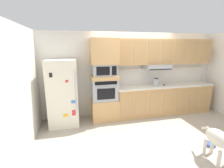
{
  "coord_description": "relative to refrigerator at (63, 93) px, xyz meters",
  "views": [
    {
      "loc": [
        -1.77,
        -3.64,
        2.09
      ],
      "look_at": [
        -0.84,
        0.33,
        1.14
      ],
      "focal_mm": 26.0,
      "sensor_mm": 36.0,
      "label": 1
    }
  ],
  "objects": [
    {
      "name": "ground_plane",
      "position": [
        2.09,
        -0.68,
        -0.88
      ],
      "size": [
        9.6,
        9.6,
        0.0
      ],
      "primitive_type": "plane",
      "color": "#B2A899"
    },
    {
      "name": "back_kitchen_wall",
      "position": [
        2.09,
        0.43,
        0.37
      ],
      "size": [
        6.2,
        0.12,
        2.5
      ],
      "primitive_type": "cube",
      "color": "silver",
      "rests_on": "ground"
    },
    {
      "name": "side_panel_left",
      "position": [
        -0.71,
        -0.68,
        0.37
      ],
      "size": [
        0.12,
        7.1,
        2.5
      ],
      "primitive_type": "cube",
      "color": "silver",
      "rests_on": "ground"
    },
    {
      "name": "refrigerator",
      "position": [
        0.0,
        0.0,
        0.0
      ],
      "size": [
        0.76,
        0.73,
        1.76
      ],
      "color": "silver",
      "rests_on": "ground"
    },
    {
      "name": "oven_base_cabinet",
      "position": [
        1.13,
        0.07,
        -0.58
      ],
      "size": [
        0.74,
        0.62,
        0.6
      ],
      "primitive_type": "cube",
      "color": "tan",
      "rests_on": "ground"
    },
    {
      "name": "built_in_oven",
      "position": [
        1.13,
        0.07,
        0.02
      ],
      "size": [
        0.7,
        0.62,
        0.6
      ],
      "color": "#A8AAAF",
      "rests_on": "oven_base_cabinet"
    },
    {
      "name": "appliance_mid_shelf",
      "position": [
        1.13,
        0.07,
        0.37
      ],
      "size": [
        0.74,
        0.62,
        0.1
      ],
      "primitive_type": "cube",
      "color": "tan",
      "rests_on": "built_in_oven"
    },
    {
      "name": "microwave",
      "position": [
        1.13,
        0.07,
        0.58
      ],
      "size": [
        0.64,
        0.54,
        0.32
      ],
      "color": "#A8AAAF",
      "rests_on": "appliance_mid_shelf"
    },
    {
      "name": "appliance_upper_cabinet",
      "position": [
        1.13,
        0.07,
        1.08
      ],
      "size": [
        0.74,
        0.62,
        0.68
      ],
      "primitive_type": "cube",
      "color": "tan",
      "rests_on": "microwave"
    },
    {
      "name": "lower_cabinet_run",
      "position": [
        3.03,
        0.07,
        -0.44
      ],
      "size": [
        3.06,
        0.63,
        0.88
      ],
      "color": "tan",
      "rests_on": "ground"
    },
    {
      "name": "countertop_slab",
      "position": [
        3.03,
        0.07,
        0.02
      ],
      "size": [
        3.1,
        0.64,
        0.04
      ],
      "primitive_type": "cube",
      "color": "silver",
      "rests_on": "lower_cabinet_run"
    },
    {
      "name": "backsplash_panel",
      "position": [
        3.03,
        0.36,
        0.29
      ],
      "size": [
        3.1,
        0.02,
        0.5
      ],
      "primitive_type": "cube",
      "color": "white",
      "rests_on": "countertop_slab"
    },
    {
      "name": "upper_cabinet_with_hood",
      "position": [
        3.01,
        0.19,
        1.02
      ],
      "size": [
        3.06,
        0.48,
        0.88
      ],
      "color": "tan",
      "rests_on": "backsplash_panel"
    },
    {
      "name": "screwdriver",
      "position": [
        3.01,
        0.02,
        0.05
      ],
      "size": [
        0.15,
        0.13,
        0.03
      ],
      "color": "black",
      "rests_on": "countertop_slab"
    },
    {
      "name": "electric_kettle",
      "position": [
        2.71,
        0.02,
        0.15
      ],
      "size": [
        0.17,
        0.17,
        0.24
      ],
      "color": "#A8AAAF",
      "rests_on": "countertop_slab"
    },
    {
      "name": "dog",
      "position": [
        2.81,
        -2.26,
        -0.43
      ],
      "size": [
        0.32,
        0.95,
        0.68
      ],
      "rotation": [
        0.0,
        0.0,
        -1.64
      ],
      "color": "beige",
      "rests_on": "ground"
    },
    {
      "name": "dog_food_bowl",
      "position": [
        3.09,
        -1.8,
        -0.85
      ],
      "size": [
        0.2,
        0.2,
        0.06
      ],
      "color": "#3359A5",
      "rests_on": "ground"
    }
  ]
}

